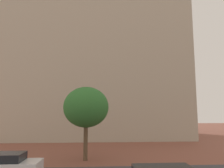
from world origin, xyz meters
name	(u,v)px	position (x,y,z in m)	size (l,w,h in m)	color
landmark_building	(86,64)	(-2.47, 32.97, 11.75)	(29.59, 15.66, 38.89)	#B2A893
car_white	(1,166)	(-5.97, 11.18, 0.68)	(4.42, 1.93, 1.40)	silver
tree_curb_far	(86,107)	(-1.40, 15.40, 4.14)	(3.61, 3.61, 5.78)	brown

